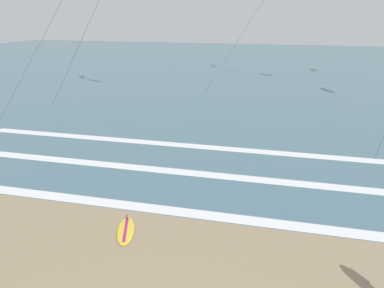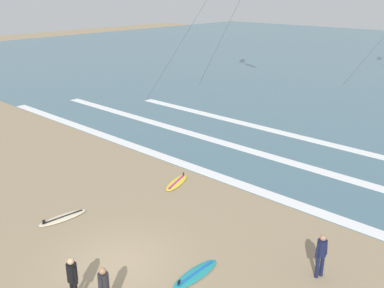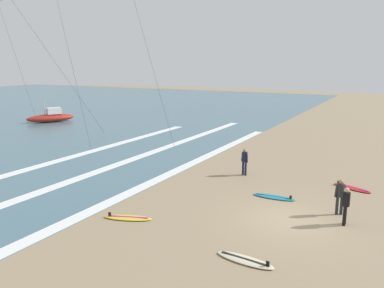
{
  "view_description": "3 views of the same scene",
  "coord_description": "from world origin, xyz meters",
  "px_view_note": "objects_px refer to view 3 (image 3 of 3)",
  "views": [
    {
      "loc": [
        2.82,
        -6.52,
        7.54
      ],
      "look_at": [
        -0.54,
        5.62,
        3.64
      ],
      "focal_mm": 40.43,
      "sensor_mm": 36.0,
      "label": 1
    },
    {
      "loc": [
        10.52,
        -7.67,
        9.11
      ],
      "look_at": [
        -1.14,
        5.07,
        2.85
      ],
      "focal_mm": 40.22,
      "sensor_mm": 36.0,
      "label": 2
    },
    {
      "loc": [
        -15.72,
        -3.71,
        6.57
      ],
      "look_at": [
        -0.17,
        4.61,
        2.89
      ],
      "focal_mm": 36.46,
      "sensor_mm": 36.0,
      "label": 3
    }
  ],
  "objects_px": {
    "surfboard_left_pile": "(274,197)",
    "surfboard_near_water": "(352,188)",
    "offshore_boat": "(51,117)",
    "surfer_mid_group": "(340,194)",
    "surfboard_right_spare": "(128,218)",
    "surfer_right_near": "(245,159)",
    "surfer_left_far": "(346,203)",
    "surfboard_foreground_flat": "(245,260)"
  },
  "relations": [
    {
      "from": "surfboard_left_pile",
      "to": "surfboard_near_water",
      "type": "relative_size",
      "value": 0.97
    },
    {
      "from": "surfboard_left_pile",
      "to": "offshore_boat",
      "type": "distance_m",
      "value": 32.38
    },
    {
      "from": "surfer_mid_group",
      "to": "surfboard_right_spare",
      "type": "distance_m",
      "value": 9.31
    },
    {
      "from": "offshore_boat",
      "to": "surfboard_right_spare",
      "type": "bearing_deg",
      "value": -126.6
    },
    {
      "from": "surfboard_right_spare",
      "to": "surfboard_left_pile",
      "type": "height_order",
      "value": "same"
    },
    {
      "from": "surfer_mid_group",
      "to": "surfboard_near_water",
      "type": "bearing_deg",
      "value": -1.57
    },
    {
      "from": "surfer_right_near",
      "to": "offshore_boat",
      "type": "xyz_separation_m",
      "value": [
        9.84,
        26.93,
        -0.4
      ]
    },
    {
      "from": "surfer_right_near",
      "to": "surfboard_left_pile",
      "type": "height_order",
      "value": "surfer_right_near"
    },
    {
      "from": "surfer_mid_group",
      "to": "surfboard_near_water",
      "type": "relative_size",
      "value": 0.74
    },
    {
      "from": "surfer_left_far",
      "to": "surfboard_left_pile",
      "type": "height_order",
      "value": "surfer_left_far"
    },
    {
      "from": "surfboard_left_pile",
      "to": "offshore_boat",
      "type": "height_order",
      "value": "offshore_boat"
    },
    {
      "from": "surfer_right_near",
      "to": "offshore_boat",
      "type": "distance_m",
      "value": 28.68
    },
    {
      "from": "surfer_left_far",
      "to": "surfer_mid_group",
      "type": "relative_size",
      "value": 1.0
    },
    {
      "from": "surfer_left_far",
      "to": "surfboard_left_pile",
      "type": "distance_m",
      "value": 4.06
    },
    {
      "from": "surfer_mid_group",
      "to": "surfer_right_near",
      "type": "relative_size",
      "value": 1.0
    },
    {
      "from": "surfer_left_far",
      "to": "surfboard_near_water",
      "type": "height_order",
      "value": "surfer_left_far"
    },
    {
      "from": "surfer_right_near",
      "to": "surfer_left_far",
      "type": "bearing_deg",
      "value": -128.3
    },
    {
      "from": "surfer_mid_group",
      "to": "offshore_boat",
      "type": "xyz_separation_m",
      "value": [
        13.7,
        32.82,
        -0.4
      ]
    },
    {
      "from": "surfboard_right_spare",
      "to": "surfboard_foreground_flat",
      "type": "distance_m",
      "value": 5.84
    },
    {
      "from": "surfer_mid_group",
      "to": "surfboard_foreground_flat",
      "type": "relative_size",
      "value": 0.74
    },
    {
      "from": "surfer_mid_group",
      "to": "surfboard_right_spare",
      "type": "bearing_deg",
      "value": 121.23
    },
    {
      "from": "surfer_mid_group",
      "to": "surfer_right_near",
      "type": "height_order",
      "value": "same"
    },
    {
      "from": "surfer_right_near",
      "to": "surfboard_near_water",
      "type": "bearing_deg",
      "value": -87.57
    },
    {
      "from": "surfer_mid_group",
      "to": "surfboard_foreground_flat",
      "type": "distance_m",
      "value": 6.34
    },
    {
      "from": "surfer_mid_group",
      "to": "surfboard_foreground_flat",
      "type": "bearing_deg",
      "value": 159.66
    },
    {
      "from": "surfboard_right_spare",
      "to": "surfboard_foreground_flat",
      "type": "bearing_deg",
      "value": -100.71
    },
    {
      "from": "surfboard_right_spare",
      "to": "surfboard_near_water",
      "type": "xyz_separation_m",
      "value": [
        8.91,
        -8.03,
        0.0
      ]
    },
    {
      "from": "surfer_left_far",
      "to": "surfboard_right_spare",
      "type": "xyz_separation_m",
      "value": [
        -3.72,
        8.28,
        -0.91
      ]
    },
    {
      "from": "surfer_right_near",
      "to": "offshore_boat",
      "type": "bearing_deg",
      "value": 69.94
    },
    {
      "from": "surfboard_near_water",
      "to": "surfboard_foreground_flat",
      "type": "bearing_deg",
      "value": 167.07
    },
    {
      "from": "surfboard_near_water",
      "to": "offshore_boat",
      "type": "xyz_separation_m",
      "value": [
        9.58,
        32.93,
        0.51
      ]
    },
    {
      "from": "surfer_mid_group",
      "to": "surfboard_right_spare",
      "type": "height_order",
      "value": "surfer_mid_group"
    },
    {
      "from": "surfboard_foreground_flat",
      "to": "surfboard_left_pile",
      "type": "bearing_deg",
      "value": 8.24
    },
    {
      "from": "surfboard_foreground_flat",
      "to": "surfboard_near_water",
      "type": "distance_m",
      "value": 10.26
    },
    {
      "from": "surfboard_foreground_flat",
      "to": "offshore_boat",
      "type": "distance_m",
      "value": 36.37
    },
    {
      "from": "surfer_mid_group",
      "to": "surfer_right_near",
      "type": "xyz_separation_m",
      "value": [
        3.86,
        5.89,
        0.0
      ]
    },
    {
      "from": "surfer_mid_group",
      "to": "offshore_boat",
      "type": "bearing_deg",
      "value": 67.35
    },
    {
      "from": "surfer_left_far",
      "to": "surfboard_foreground_flat",
      "type": "relative_size",
      "value": 0.74
    },
    {
      "from": "surfboard_right_spare",
      "to": "surfboard_left_pile",
      "type": "bearing_deg",
      "value": -40.64
    },
    {
      "from": "surfer_mid_group",
      "to": "surfboard_left_pile",
      "type": "height_order",
      "value": "surfer_mid_group"
    },
    {
      "from": "surfboard_left_pile",
      "to": "surfer_right_near",
      "type": "bearing_deg",
      "value": 41.52
    },
    {
      "from": "surfer_mid_group",
      "to": "surfboard_left_pile",
      "type": "relative_size",
      "value": 0.76
    }
  ]
}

